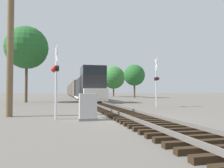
{
  "coord_description": "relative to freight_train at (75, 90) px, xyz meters",
  "views": [
    {
      "loc": [
        -3.79,
        -10.8,
        1.44
      ],
      "look_at": [
        0.97,
        9.92,
        2.17
      ],
      "focal_mm": 35.0,
      "sensor_mm": 36.0,
      "label": 1
    }
  ],
  "objects": [
    {
      "name": "tree_far_right",
      "position": [
        -8.38,
        -36.23,
        5.2
      ],
      "size": [
        5.59,
        5.59,
        10.03
      ],
      "color": "brown",
      "rests_on": "ground"
    },
    {
      "name": "tree_deep_background",
      "position": [
        10.65,
        -5.71,
        3.43
      ],
      "size": [
        6.51,
        6.51,
        8.71
      ],
      "color": "brown",
      "rests_on": "ground"
    },
    {
      "name": "utility_pole",
      "position": [
        -6.71,
        -53.19,
        2.03
      ],
      "size": [
        1.8,
        0.36,
        7.92
      ],
      "color": "brown",
      "rests_on": "ground"
    },
    {
      "name": "tree_mid_background",
      "position": [
        12.4,
        -19.08,
        3.16
      ],
      "size": [
        4.86,
        4.86,
        7.62
      ],
      "color": "brown",
      "rests_on": "ground"
    },
    {
      "name": "ground_plane",
      "position": [
        0.0,
        -55.82,
        -2.02
      ],
      "size": [
        400.0,
        400.0,
        0.0
      ],
      "primitive_type": "plane",
      "color": "#666059"
    },
    {
      "name": "rail_track_bed",
      "position": [
        0.0,
        -55.82,
        -1.88
      ],
      "size": [
        2.6,
        160.0,
        0.31
      ],
      "color": "black",
      "rests_on": "ground"
    },
    {
      "name": "freight_train",
      "position": [
        0.0,
        0.0,
        0.0
      ],
      "size": [
        2.87,
        85.66,
        4.56
      ],
      "color": "#232326",
      "rests_on": "ground"
    },
    {
      "name": "relay_cabinet",
      "position": [
        -2.53,
        -55.69,
        -1.36
      ],
      "size": [
        0.93,
        0.71,
        1.34
      ],
      "color": "slate",
      "rests_on": "ground"
    },
    {
      "name": "crossing_signal_near",
      "position": [
        -4.12,
        -54.99,
        0.32
      ],
      "size": [
        0.43,
        1.01,
        3.79
      ],
      "rotation": [
        0.0,
        0.0,
        -1.44
      ],
      "color": "silver",
      "rests_on": "ground"
    },
    {
      "name": "crossing_signal_far",
      "position": [
        4.67,
        -48.06,
        0.5
      ],
      "size": [
        0.49,
        1.01,
        4.47
      ],
      "rotation": [
        0.0,
        0.0,
        1.36
      ],
      "color": "silver",
      "rests_on": "ground"
    }
  ]
}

